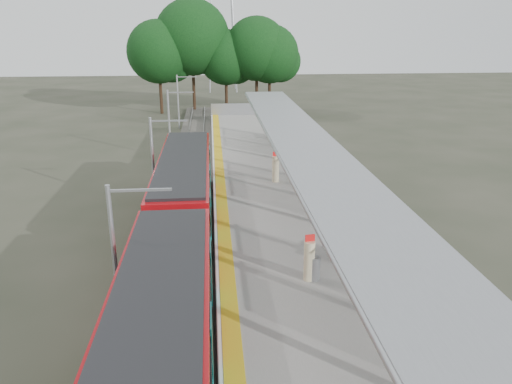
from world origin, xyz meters
TOP-DOWN VIEW (x-y plane):
  - trackbed at (-4.50, 20.00)m, footprint 3.00×70.00m
  - platform at (0.00, 20.00)m, footprint 6.00×50.00m
  - tactile_strip at (-2.55, 20.00)m, footprint 0.60×50.00m
  - end_fence at (0.00, 44.95)m, footprint 6.00×0.10m
  - train at (-4.50, 9.97)m, footprint 2.74×27.60m
  - canopy at (1.61, 16.19)m, footprint 3.27×38.00m
  - tree_cluster at (-2.23, 53.13)m, footprint 20.15×9.31m
  - catenary_masts at (-6.22, 19.00)m, footprint 2.08×48.16m
  - bench_mid at (2.62, 9.61)m, footprint 0.93×1.41m
  - bench_far at (2.62, 32.40)m, footprint 0.52×1.35m
  - info_pillar_near at (0.51, 8.37)m, footprint 0.42×0.42m
  - info_pillar_far at (0.84, 20.83)m, footprint 0.42×0.42m
  - litter_bin at (0.71, 8.38)m, footprint 0.58×0.58m

SIDE VIEW (x-z plane):
  - trackbed at x=-4.50m, z-range 0.00..0.24m
  - platform at x=0.00m, z-range 0.00..1.00m
  - tactile_strip at x=-2.55m, z-range 1.00..1.02m
  - litter_bin at x=0.71m, z-range 1.00..1.93m
  - bench_far at x=2.62m, z-range 1.02..1.93m
  - bench_mid at x=2.62m, z-range 1.02..1.95m
  - end_fence at x=0.00m, z-range 1.00..2.20m
  - info_pillar_near at x=0.51m, z-range 0.88..2.72m
  - info_pillar_far at x=0.84m, z-range 0.87..2.76m
  - train at x=-4.50m, z-range 0.24..3.86m
  - catenary_masts at x=-6.22m, z-range 0.21..5.61m
  - canopy at x=1.61m, z-range 2.37..6.03m
  - tree_cluster at x=-2.23m, z-range 1.00..14.15m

